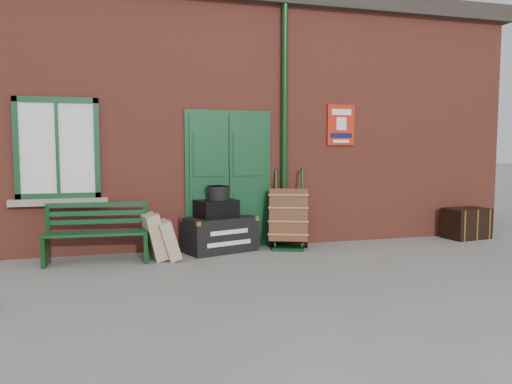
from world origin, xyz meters
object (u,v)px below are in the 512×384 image
object	(u,v)px
bench	(97,232)
porter_trolley	(289,218)
houdini_trunk	(220,234)
dark_trunk	(466,223)

from	to	relation	value
bench	porter_trolley	bearing A→B (deg)	8.37
porter_trolley	bench	bearing A→B (deg)	-154.49
bench	houdini_trunk	xyz separation A→B (m)	(1.86, 0.26, -0.17)
bench	porter_trolley	xyz separation A→B (m)	(3.02, 0.24, 0.05)
bench	dark_trunk	bearing A→B (deg)	5.35
houdini_trunk	dark_trunk	distance (m)	4.59
houdini_trunk	porter_trolley	distance (m)	1.18
dark_trunk	porter_trolley	bearing A→B (deg)	171.46
dark_trunk	bench	bearing A→B (deg)	174.14
bench	houdini_trunk	distance (m)	1.89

